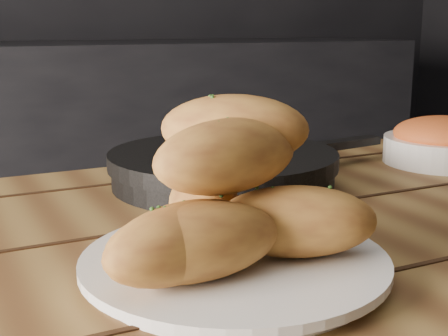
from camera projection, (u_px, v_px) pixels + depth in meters
counter at (12, 184)px, 2.02m from camera, size 2.80×0.60×0.90m
plate at (234, 265)px, 0.53m from camera, size 0.26×0.26×0.02m
bread_rolls at (224, 199)px, 0.51m from camera, size 0.26×0.20×0.13m
skillet at (224, 167)px, 0.83m from camera, size 0.44×0.30×0.05m
bowl at (444, 142)px, 0.95m from camera, size 0.18×0.18×0.07m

